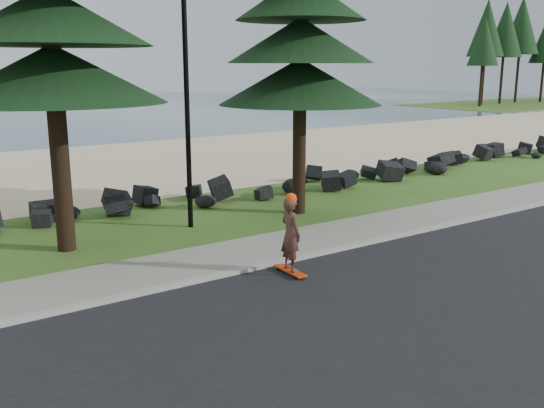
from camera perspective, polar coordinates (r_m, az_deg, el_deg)
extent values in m
plane|color=#315D1D|center=(14.51, -1.85, -4.87)|extent=(160.00, 160.00, 0.00)
cube|color=black|center=(11.23, 10.91, -10.55)|extent=(160.00, 7.00, 0.02)
cube|color=#A9A398|center=(13.79, 0.18, -5.62)|extent=(160.00, 0.20, 0.10)
cube|color=#9E9484|center=(14.66, -2.28, -4.52)|extent=(160.00, 2.00, 0.08)
cube|color=#CFB98A|center=(27.53, -18.47, 3.04)|extent=(160.00, 15.00, 0.01)
cube|color=#315D1D|center=(79.39, 23.94, 8.71)|extent=(35.00, 14.00, 0.04)
cylinder|color=black|center=(18.18, 2.72, 17.88)|extent=(0.40, 0.40, 12.00)
cylinder|color=black|center=(16.60, -8.07, 11.32)|extent=(0.14, 0.14, 8.00)
cube|color=red|center=(13.20, 1.74, -6.29)|extent=(0.27, 0.97, 0.03)
imported|color=#4E2E23|center=(12.95, 1.76, -2.86)|extent=(0.41, 0.60, 1.61)
sphere|color=#F9420D|center=(12.76, 1.79, 0.48)|extent=(0.26, 0.26, 0.26)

